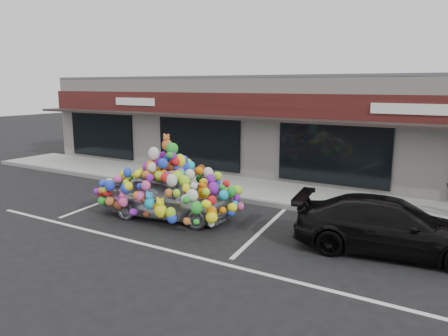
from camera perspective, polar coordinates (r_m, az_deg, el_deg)
The scene contains 9 objects.
ground at distance 13.39m, azimuth -6.20°, elevation -6.30°, with size 90.00×90.00×0.00m, color black.
shop_building at distance 20.21m, azimuth 8.56°, elevation 5.69°, with size 24.00×7.20×4.31m.
sidewalk at distance 16.60m, azimuth 2.29°, elevation -2.61°, with size 26.00×3.00×0.15m, color gray.
kerb at distance 15.34m, azimuth -0.47°, elevation -3.72°, with size 26.00×0.18×0.16m, color slate.
parking_stripe_left at distance 15.63m, azimuth -15.08°, elevation -4.10°, with size 0.12×4.40×0.01m, color silver.
parking_stripe_mid at distance 12.12m, azimuth 5.02°, elevation -8.11°, with size 0.12×4.40×0.01m, color silver.
lane_line at distance 10.52m, azimuth -5.24°, elevation -11.13°, with size 14.00×0.12×0.01m, color silver.
toy_car at distance 13.12m, azimuth -7.24°, elevation -2.93°, with size 2.86×4.43×2.44m.
black_sedan at distance 11.08m, azimuth 20.92°, elevation -7.12°, with size 4.48×1.82×1.30m, color black.
Camera 1 is at (7.90, -10.07, 3.93)m, focal length 35.00 mm.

